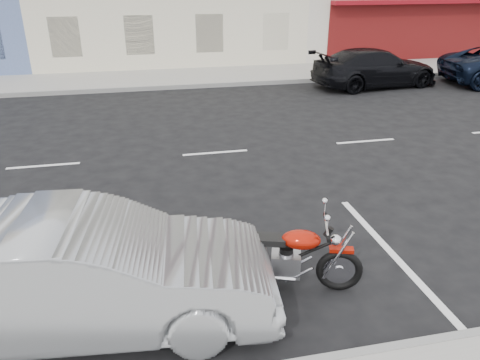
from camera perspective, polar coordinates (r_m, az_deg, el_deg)
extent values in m
plane|color=black|center=(11.99, 6.45, 4.04)|extent=(120.00, 120.00, 0.00)
cube|color=gray|center=(19.81, -16.11, 11.53)|extent=(80.00, 3.40, 0.15)
cube|color=gray|center=(18.15, -16.35, 10.42)|extent=(80.00, 0.12, 0.16)
torus|color=black|center=(6.84, 18.07, -10.86)|extent=(0.64, 0.30, 0.64)
torus|color=black|center=(6.66, 6.16, -10.66)|extent=(0.64, 0.30, 0.64)
cube|color=#9F1205|center=(6.66, 18.44, -8.49)|extent=(0.35, 0.22, 0.05)
cube|color=#9F1205|center=(6.47, 5.96, -8.07)|extent=(0.32, 0.23, 0.06)
cube|color=gray|center=(6.68, 11.86, -10.41)|extent=(0.47, 0.40, 0.33)
ellipsoid|color=#9F1205|center=(6.49, 13.85, -7.51)|extent=(0.61, 0.48, 0.26)
cube|color=black|center=(6.44, 9.34, -7.54)|extent=(0.64, 0.42, 0.09)
cylinder|color=silver|center=(6.44, 16.92, -5.88)|extent=(0.24, 0.65, 0.03)
sphere|color=silver|center=(6.56, 17.87, -7.43)|extent=(0.16, 0.16, 0.16)
cylinder|color=silver|center=(6.62, 9.08, -12.09)|extent=(0.89, 0.35, 0.08)
cylinder|color=silver|center=(6.84, 8.98, -10.77)|extent=(0.89, 0.35, 0.08)
cylinder|color=silver|center=(6.67, 17.98, -8.83)|extent=(0.36, 0.15, 0.76)
cylinder|color=black|center=(6.62, 13.81, -9.28)|extent=(0.75, 0.28, 0.47)
imported|color=#979B9E|center=(6.04, -18.18, -10.73)|extent=(4.74, 2.08, 1.52)
imported|color=black|center=(19.03, 16.14, 13.01)|extent=(5.13, 2.58, 1.43)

